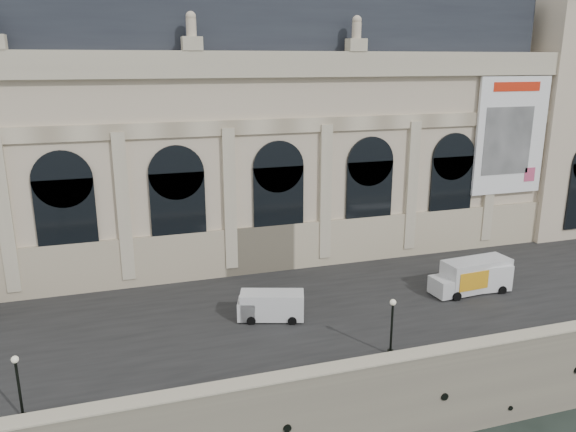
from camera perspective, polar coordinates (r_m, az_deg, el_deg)
name	(u,v)px	position (r m, az deg, el deg)	size (l,w,h in m)	color
quay	(279,254)	(72.64, -0.88, -3.88)	(160.00, 70.00, 6.00)	gray
street	(344,295)	(53.14, 5.71, -7.97)	(160.00, 24.00, 0.06)	#2D2D2D
parapet	(418,360)	(42.23, 13.11, -14.02)	(160.00, 1.40, 1.21)	gray
museum	(238,129)	(63.42, -5.09, 8.75)	(69.00, 18.70, 29.10)	beige
clock_pavilion	(554,91)	(79.50, 25.40, 11.39)	(13.00, 14.72, 36.70)	beige
van_b	(268,306)	(47.75, -2.05, -9.11)	(5.88, 3.67, 2.45)	silver
van_c	(475,278)	(55.98, 18.49, -6.01)	(6.17, 2.85, 2.68)	silver
box_truck	(472,276)	(55.76, 18.18, -5.83)	(7.98, 3.25, 3.15)	silver
lamp_left	(19,389)	(38.73, -25.64, -15.53)	(0.44, 0.44, 4.34)	black
lamp_right	(392,328)	(42.63, 10.48, -11.10)	(0.46, 0.46, 4.50)	black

